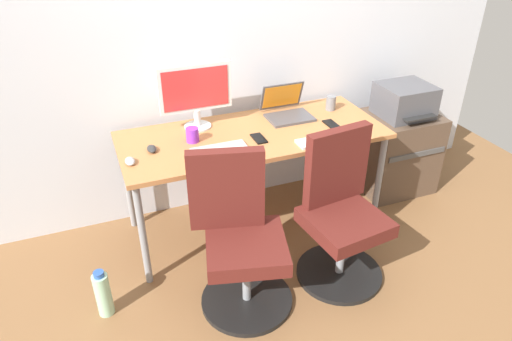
{
  "coord_description": "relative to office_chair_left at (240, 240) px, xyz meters",
  "views": [
    {
      "loc": [
        -1.0,
        -2.58,
        2.1
      ],
      "look_at": [
        0.0,
        -0.05,
        0.48
      ],
      "focal_mm": 32.85,
      "sensor_mm": 36.0,
      "label": 1
    }
  ],
  "objects": [
    {
      "name": "desktop_monitor",
      "position": [
        0.01,
        0.86,
        0.57
      ],
      "size": [
        0.48,
        0.18,
        0.43
      ],
      "color": "silver",
      "rests_on": "desk"
    },
    {
      "name": "phone_near_laptop",
      "position": [
        0.33,
        0.54,
        0.33
      ],
      "size": [
        0.07,
        0.14,
        0.01
      ],
      "primitive_type": "cube",
      "color": "black",
      "rests_on": "desk"
    },
    {
      "name": "pen_cup",
      "position": [
        0.99,
        0.79,
        0.37
      ],
      "size": [
        0.07,
        0.07,
        0.1
      ],
      "primitive_type": "cylinder",
      "color": "slate",
      "rests_on": "desk"
    },
    {
      "name": "desk",
      "position": [
        0.33,
        0.64,
        0.26
      ],
      "size": [
        1.74,
        0.72,
        0.74
      ],
      "color": "#B77542",
      "rests_on": "ground"
    },
    {
      "name": "mouse_by_monitor",
      "position": [
        -0.34,
        0.63,
        0.34
      ],
      "size": [
        0.06,
        0.1,
        0.03
      ],
      "primitive_type": "ellipsoid",
      "color": "#2D2D2D",
      "rests_on": "desk"
    },
    {
      "name": "back_wall",
      "position": [
        0.33,
        1.08,
        0.88
      ],
      "size": [
        4.4,
        0.04,
        2.6
      ],
      "primitive_type": "cube",
      "color": "silver",
      "rests_on": "ground"
    },
    {
      "name": "water_bottle_on_floor",
      "position": [
        -0.77,
        0.16,
        -0.28
      ],
      "size": [
        0.09,
        0.09,
        0.31
      ],
      "color": "#A5D8B2",
      "rests_on": "ground"
    },
    {
      "name": "office_chair_left",
      "position": [
        0.0,
        0.0,
        0.0
      ],
      "size": [
        0.54,
        0.54,
        0.94
      ],
      "color": "black",
      "rests_on": "ground"
    },
    {
      "name": "coffee_mug",
      "position": [
        -0.07,
        0.66,
        0.37
      ],
      "size": [
        0.08,
        0.08,
        0.09
      ],
      "primitive_type": "cylinder",
      "color": "purple",
      "rests_on": "desk"
    },
    {
      "name": "side_cabinet",
      "position": [
        1.58,
        0.71,
        -0.1
      ],
      "size": [
        0.56,
        0.49,
        0.64
      ],
      "color": "brown",
      "rests_on": "ground"
    },
    {
      "name": "keyboard_by_laptop",
      "position": [
        0.69,
        0.36,
        0.33
      ],
      "size": [
        0.34,
        0.12,
        0.02
      ],
      "primitive_type": "cube",
      "color": "silver",
      "rests_on": "desk"
    },
    {
      "name": "keyboard_by_monitor",
      "position": [
        0.05,
        0.48,
        0.33
      ],
      "size": [
        0.34,
        0.12,
        0.02
      ],
      "primitive_type": "cube",
      "color": "#B7B7B7",
      "rests_on": "desk"
    },
    {
      "name": "office_chair_right",
      "position": [
        0.65,
        0.0,
        0.0
      ],
      "size": [
        0.54,
        0.54,
        0.94
      ],
      "color": "black",
      "rests_on": "ground"
    },
    {
      "name": "ground_plane",
      "position": [
        0.33,
        0.64,
        -0.42
      ],
      "size": [
        5.28,
        5.28,
        0.0
      ],
      "primitive_type": "plane",
      "color": "brown"
    },
    {
      "name": "printer",
      "position": [
        1.58,
        0.71,
        0.33
      ],
      "size": [
        0.38,
        0.4,
        0.24
      ],
      "color": "#515156",
      "rests_on": "side_cabinet"
    },
    {
      "name": "mouse_by_laptop",
      "position": [
        -0.48,
        0.52,
        0.34
      ],
      "size": [
        0.06,
        0.1,
        0.03
      ],
      "primitive_type": "ellipsoid",
      "color": "#B7B7B7",
      "rests_on": "desk"
    },
    {
      "name": "open_laptop",
      "position": [
        0.65,
        0.81,
        0.37
      ],
      "size": [
        0.31,
        0.29,
        0.22
      ],
      "color": "#4C4C51",
      "rests_on": "desk"
    },
    {
      "name": "phone_near_monitor",
      "position": [
        0.87,
        0.55,
        0.33
      ],
      "size": [
        0.07,
        0.14,
        0.01
      ],
      "primitive_type": "cube",
      "color": "black",
      "rests_on": "desk"
    }
  ]
}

